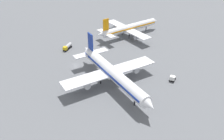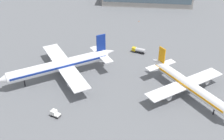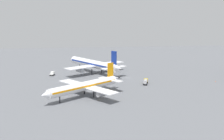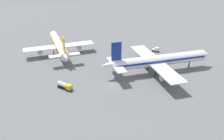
% 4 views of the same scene
% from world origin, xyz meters
% --- Properties ---
extents(ground, '(288.00, 288.00, 0.00)m').
position_xyz_m(ground, '(0.00, 0.00, 0.00)').
color(ground, slate).
extents(airplane_at_gate, '(43.45, 36.62, 15.13)m').
position_xyz_m(airplane_at_gate, '(14.45, 17.35, 5.50)').
color(airplane_at_gate, white).
rests_on(airplane_at_gate, ground).
extents(airplane_taxiing, '(30.75, 36.02, 13.03)m').
position_xyz_m(airplane_taxiing, '(-35.53, 24.39, 4.74)').
color(airplane_taxiing, white).
rests_on(airplane_taxiing, ground).
extents(fuel_truck, '(6.58, 3.74, 2.50)m').
position_xyz_m(fuel_truck, '(-16.36, -7.02, 1.39)').
color(fuel_truck, black).
rests_on(fuel_truck, ground).
extents(baggage_tug, '(3.68, 3.19, 2.30)m').
position_xyz_m(baggage_tug, '(10.40, 41.60, 1.16)').
color(baggage_tug, black).
rests_on(baggage_tug, ground).
extents(safety_cone_near_gate, '(0.44, 0.44, 0.60)m').
position_xyz_m(safety_cone_near_gate, '(-15.27, -44.94, 0.30)').
color(safety_cone_near_gate, '#EA590C').
rests_on(safety_cone_near_gate, ground).
extents(safety_cone_mid_apron, '(0.44, 0.44, 0.60)m').
position_xyz_m(safety_cone_mid_apron, '(52.64, 23.53, 0.30)').
color(safety_cone_mid_apron, '#EA590C').
rests_on(safety_cone_mid_apron, ground).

